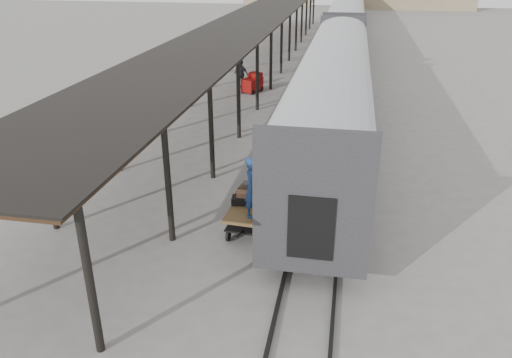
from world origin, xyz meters
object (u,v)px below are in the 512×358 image
at_px(baggage_cart, 251,211).
at_px(luggage_tug, 253,84).
at_px(porter, 253,187).
at_px(pedestrian, 241,74).

relative_size(baggage_cart, luggage_tug, 1.51).
relative_size(luggage_tug, porter, 0.83).
xyz_separation_m(porter, pedestrian, (-4.57, 19.41, -0.89)).
xyz_separation_m(luggage_tug, pedestrian, (-0.97, 0.96, 0.38)).
relative_size(baggage_cart, porter, 1.26).
bearing_deg(porter, luggage_tug, 27.03).
height_order(luggage_tug, porter, porter).
bearing_deg(luggage_tug, porter, -54.98).
height_order(porter, pedestrian, porter).
bearing_deg(baggage_cart, porter, -69.24).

